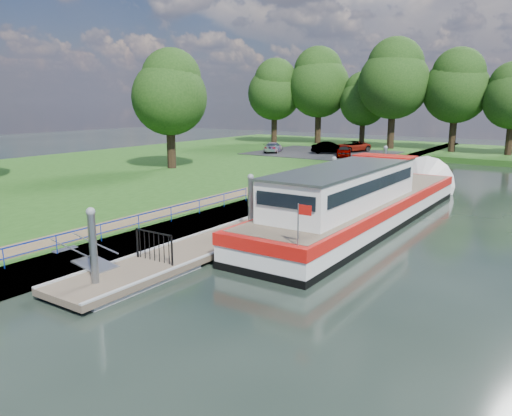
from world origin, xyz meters
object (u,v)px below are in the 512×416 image
Objects in this scene: pontoon at (297,214)px; car_d at (352,146)px; car_a at (344,151)px; barge at (367,202)px; car_c at (273,147)px; car_b at (329,148)px.

pontoon is 28.94m from car_d.
car_d reaches higher than car_a.
barge is at bearing 16.95° from pontoon.
pontoon is 27.37m from car_c.
pontoon is 1.42× the size of barge.
car_a is at bearing 108.27° from pontoon.
car_c is (-19.27, 21.32, 0.29)m from barge.
car_d is (-1.40, 5.19, 0.00)m from car_a.
car_b reaches higher than car_d.
pontoon is at bearing 105.33° from car_c.
pontoon is 26.40m from car_b.
car_b is (-2.57, 2.06, 0.03)m from car_a.
car_d reaches higher than car_c.
car_c reaches higher than pontoon.
barge is 5.70× the size of car_c.
car_d is (1.18, 3.13, -0.03)m from car_b.
car_b is 0.89× the size of car_d.
car_d is at bearing 107.68° from pontoon.
car_a is at bearing -148.61° from car_b.
pontoon is 8.78× the size of car_a.
car_c is at bearing -119.26° from car_d.
car_b is at bearing 120.16° from barge.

